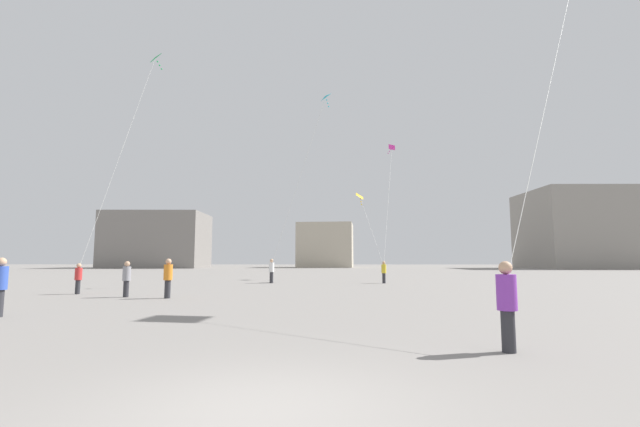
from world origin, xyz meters
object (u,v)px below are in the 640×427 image
person_in_grey (127,277)px  kite_cyan_diamond (325,99)px  person_in_purple (507,302)px  person_in_white (272,270)px  building_right_hall (595,230)px  person_in_yellow (384,271)px  building_centre_hall (326,245)px  kite_magenta_delta (392,151)px  person_in_orange (168,276)px  person_in_red (78,277)px  kite_amber_delta (361,198)px  building_left_hall (158,240)px  person_in_blue (0,284)px  kite_emerald_delta (154,63)px

person_in_grey → kite_cyan_diamond: bearing=64.1°
person_in_purple → person_in_white: bearing=-148.0°
kite_cyan_diamond → building_right_hall: bearing=47.2°
person_in_yellow → building_centre_hall: (-5.60, 64.82, 4.03)m
building_centre_hall → person_in_grey: bearing=-95.9°
person_in_purple → kite_magenta_delta: (2.29, 32.58, 11.29)m
person_in_orange → building_right_hall: building_right_hall is taller
kite_magenta_delta → person_in_orange: bearing=-121.8°
person_in_red → building_centre_hall: 76.39m
person_in_yellow → building_right_hall: 73.49m
person_in_white → person_in_grey: bearing=130.3°
person_in_orange → kite_cyan_diamond: 17.85m
person_in_grey → kite_cyan_diamond: kite_cyan_diamond is taller
person_in_red → kite_cyan_diamond: bearing=-160.8°
kite_amber_delta → person_in_orange: bearing=-122.4°
person_in_purple → kite_cyan_diamond: size_ratio=0.14×
person_in_white → building_left_hall: (-33.16, 58.70, 4.84)m
person_in_blue → kite_cyan_diamond: bearing=114.0°
person_in_blue → kite_amber_delta: 26.11m
kite_emerald_delta → building_centre_hall: 72.46m
person_in_red → kite_amber_delta: size_ratio=0.26×
person_in_yellow → kite_emerald_delta: size_ratio=0.12×
building_left_hall → person_in_yellow: bearing=-54.7°
person_in_red → person_in_blue: person_in_blue is taller
person_in_blue → kite_cyan_diamond: kite_cyan_diamond is taller
person_in_red → building_right_hall: bearing=-149.6°
person_in_yellow → person_in_red: bearing=155.8°
building_right_hall → person_in_blue: bearing=-130.1°
person_in_orange → building_right_hall: size_ratio=0.07×
person_in_purple → building_centre_hall: bearing=-163.2°
person_in_white → kite_magenta_delta: bearing=-77.5°
person_in_yellow → kite_emerald_delta: (-15.33, -6.36, 13.53)m
kite_amber_delta → building_right_hall: building_right_hall is taller
person_in_white → kite_amber_delta: bearing=-95.5°
person_in_red → person_in_blue: bearing=92.9°
person_in_white → building_left_hall: size_ratio=0.09×
person_in_blue → building_left_hall: bearing=163.0°
kite_amber_delta → building_centre_hall: 62.25m
kite_emerald_delta → person_in_grey: bearing=-73.3°
person_in_yellow → person_in_blue: (-14.11, -19.37, 0.10)m
person_in_white → kite_emerald_delta: kite_emerald_delta is taller
person_in_red → building_centre_hall: bearing=-113.2°
kite_magenta_delta → building_left_hall: kite_magenta_delta is taller
person_in_grey → kite_amber_delta: 20.16m
kite_magenta_delta → person_in_grey: bearing=-126.5°
person_in_orange → person_in_red: bearing=-142.9°
person_in_white → kite_emerald_delta: bearing=105.5°
person_in_purple → kite_magenta_delta: kite_magenta_delta is taller
person_in_blue → person_in_white: bearing=127.3°
person_in_grey → person_in_purple: bearing=-25.3°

